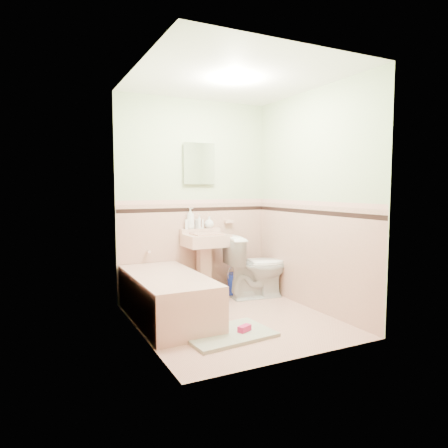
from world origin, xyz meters
name	(u,v)px	position (x,y,z in m)	size (l,w,h in m)	color
floor	(234,320)	(0.00, 0.00, 0.00)	(2.20, 2.20, 0.00)	tan
ceiling	(235,78)	(0.00, 0.00, 2.50)	(2.20, 2.20, 0.00)	white
wall_back	(195,199)	(0.00, 1.10, 1.25)	(2.50, 2.50, 0.00)	#F7E4C9
wall_front	(300,206)	(0.00, -1.10, 1.25)	(2.50, 2.50, 0.00)	#F7E4C9
wall_left	(139,203)	(-1.00, 0.00, 1.25)	(2.50, 2.50, 0.00)	#F7E4C9
wall_right	(312,201)	(1.00, 0.00, 1.25)	(2.50, 2.50, 0.00)	#F7E4C9
wainscot_back	(195,250)	(0.00, 1.09, 0.60)	(2.00, 2.00, 0.00)	#D4A48E
wainscot_front	(297,286)	(0.00, -1.09, 0.60)	(2.00, 2.00, 0.00)	#D4A48E
wainscot_left	(142,273)	(-0.99, 0.00, 0.60)	(2.20, 2.20, 0.00)	#D4A48E
wainscot_right	(310,257)	(0.99, 0.00, 0.60)	(2.20, 2.20, 0.00)	#D4A48E
accent_back	(195,209)	(0.00, 1.08, 1.12)	(2.00, 2.00, 0.00)	black
accent_front	(298,222)	(0.00, -1.08, 1.12)	(2.00, 2.00, 0.00)	black
accent_left	(141,217)	(-0.98, 0.00, 1.12)	(2.20, 2.20, 0.00)	black
accent_right	(311,212)	(0.98, 0.00, 1.12)	(2.20, 2.20, 0.00)	black
cap_back	(195,202)	(0.00, 1.08, 1.22)	(2.00, 2.00, 0.00)	#D19C8C
cap_front	(298,210)	(0.00, -1.08, 1.22)	(2.00, 2.00, 0.00)	#D19C8C
cap_left	(141,207)	(-0.98, 0.00, 1.22)	(2.20, 2.20, 0.00)	#D19C8C
cap_right	(311,203)	(0.98, 0.00, 1.22)	(2.20, 2.20, 0.00)	#D19C8C
bathtub	(167,298)	(-0.63, 0.33, 0.23)	(0.70, 1.50, 0.45)	#CCA18D
tub_faucet	(148,251)	(-0.63, 1.05, 0.63)	(0.04, 0.04, 0.12)	silver
sink	(206,267)	(0.05, 0.86, 0.41)	(0.52, 0.48, 0.82)	#CCA18D
sink_faucet	(201,223)	(0.05, 1.00, 0.95)	(0.02, 0.02, 0.10)	silver
medicine_cabinet	(199,164)	(0.05, 1.07, 1.70)	(0.40, 0.04, 0.50)	white
soap_dish	(229,222)	(0.47, 1.06, 0.95)	(0.11, 0.06, 0.04)	#CCA18D
soap_bottle_left	(190,218)	(-0.08, 1.04, 1.01)	(0.10, 0.10, 0.27)	#B2B2B2
soap_bottle_mid	(199,222)	(0.04, 1.04, 0.97)	(0.08, 0.08, 0.18)	#B2B2B2
soap_bottle_right	(209,222)	(0.18, 1.04, 0.95)	(0.12, 0.12, 0.15)	#B2B2B2
tube	(186,224)	(-0.14, 1.04, 0.94)	(0.04, 0.04, 0.12)	white
toilet	(256,266)	(0.67, 0.68, 0.40)	(0.44, 0.78, 0.80)	white
bucket	(238,284)	(0.50, 0.86, 0.14)	(0.29, 0.29, 0.29)	#162FB3
bath_mat	(228,334)	(-0.28, -0.39, 0.02)	(0.83, 0.55, 0.03)	gray
shoe	(244,328)	(-0.12, -0.43, 0.06)	(0.14, 0.07, 0.06)	#BF1E59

